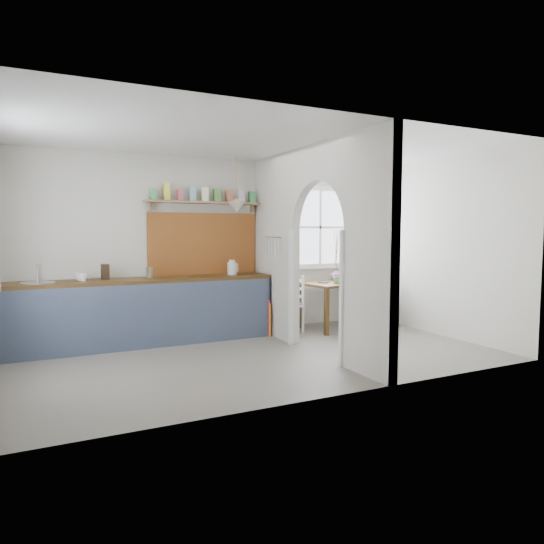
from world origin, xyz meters
name	(u,v)px	position (x,y,z in m)	size (l,w,h in m)	color
floor	(261,357)	(0.00, 0.00, 0.00)	(5.80, 3.20, 0.01)	#70685B
ceiling	(261,141)	(0.00, 0.00, 2.60)	(5.80, 3.20, 0.01)	beige
walls	(261,251)	(0.00, 0.00, 1.30)	(5.81, 3.21, 2.60)	beige
partition	(309,238)	(0.70, 0.06, 1.45)	(0.12, 3.20, 2.60)	beige
nook_window	(320,227)	(1.80, 1.56, 1.60)	(1.76, 0.10, 1.30)	white
counter	(145,311)	(-1.13, 1.33, 0.46)	(3.50, 0.60, 0.90)	#4B3118
sink	(38,284)	(-2.43, 1.30, 0.89)	(0.40, 0.40, 0.02)	silver
backsplash	(204,244)	(-0.20, 1.58, 1.35)	(1.65, 0.03, 0.90)	brown
shelf	(205,198)	(-0.20, 1.49, 2.01)	(1.75, 0.20, 0.21)	#8A674C
pendant_lamp	(237,207)	(0.15, 1.15, 1.88)	(0.26, 0.26, 0.16)	silver
utensil_rail	(273,237)	(0.61, 0.90, 1.45)	(0.02, 0.02, 0.50)	silver
dining_table	(338,305)	(1.85, 1.08, 0.37)	(1.18, 0.78, 0.74)	#4B3118
chair_left	(286,304)	(0.96, 1.15, 0.44)	(0.40, 0.40, 0.87)	white
chair_right	(386,299)	(2.79, 1.06, 0.41)	(0.37, 0.37, 0.81)	white
kettle	(232,267)	(0.13, 1.29, 1.01)	(0.18, 0.14, 0.22)	silver
mug_a	(83,278)	(-1.91, 1.27, 0.94)	(0.10, 0.10, 0.09)	white
mug_b	(80,277)	(-1.93, 1.33, 0.95)	(0.13, 0.13, 0.10)	silver
knife_block	(105,272)	(-1.63, 1.38, 1.00)	(0.09, 0.13, 0.20)	#39271B
jar	(150,272)	(-1.05, 1.37, 0.97)	(0.09, 0.09, 0.14)	#6E6A4B
towel_magenta	(269,318)	(0.58, 0.99, 0.28)	(0.02, 0.03, 0.52)	#AA2568
towel_orange	(270,320)	(0.58, 0.95, 0.25)	(0.02, 0.03, 0.49)	orange
bowl	(355,279)	(2.12, 1.01, 0.77)	(0.29, 0.29, 0.07)	white
table_cup	(336,280)	(1.71, 0.93, 0.79)	(0.11, 0.11, 0.11)	#69A461
plate	(323,282)	(1.56, 1.07, 0.74)	(0.17, 0.17, 0.01)	black
vase	(336,274)	(1.96, 1.31, 0.83)	(0.19, 0.19, 0.19)	#673C6F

